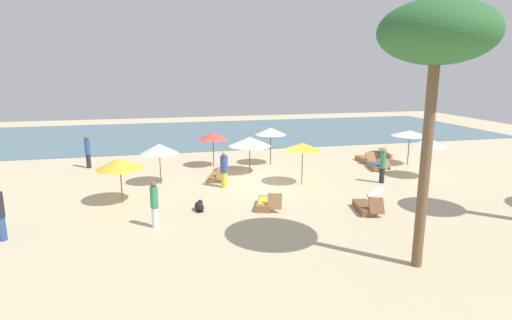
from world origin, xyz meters
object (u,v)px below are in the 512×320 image
Objects in this scene: lounger_3 at (217,177)px; umbrella_2 at (271,131)px; dog at (199,206)px; person_3 at (224,170)px; umbrella_4 at (303,147)px; lounger_4 at (266,203)px; palm_0 at (437,37)px; person_0 at (88,151)px; person_1 at (154,204)px; person_2 at (383,165)px; umbrella_1 at (429,142)px; umbrella_3 at (250,141)px; lounger_5 at (381,154)px; umbrella_6 at (410,133)px; lounger_1 at (376,166)px; surfboard at (376,191)px; umbrella_0 at (213,136)px; lounger_0 at (366,159)px; lounger_2 at (366,208)px; umbrella_7 at (120,164)px; umbrella_5 at (159,149)px.

umbrella_2 is at bearing 37.49° from lounger_3.
person_3 is at bearing 64.10° from dog.
umbrella_4 is 6.22m from dog.
umbrella_4 is 1.20× the size of lounger_4.
umbrella_4 is 10.05m from palm_0.
person_0 reaches higher than person_1.
umbrella_4 is at bearing 170.82° from person_2.
lounger_4 is 0.93× the size of person_0.
person_1 is at bearing -149.25° from umbrella_4.
umbrella_3 is (-8.82, 3.07, -0.12)m from umbrella_1.
umbrella_2 reaches higher than lounger_5.
person_1 is 11.58m from person_2.
person_2 is (11.02, 3.54, 0.02)m from person_1.
umbrella_6 is 1.19× the size of lounger_1.
person_2 is at bearing 19.56° from lounger_4.
person_1 is at bearing -162.19° from person_2.
person_0 is at bearing 159.75° from umbrella_3.
lounger_3 reaches higher than surfboard.
person_1 is 0.98× the size of person_2.
person_2 reaches higher than dog.
umbrella_4 reaches higher than umbrella_0.
umbrella_6 is (7.56, 2.64, -0.02)m from umbrella_4.
umbrella_6 is at bearing 15.06° from lounger_1.
lounger_1 is 0.99× the size of lounger_3.
umbrella_3 is at bearing 53.91° from person_3.
umbrella_1 is at bearing -19.72° from person_0.
umbrella_4 is 4.16m from person_2.
lounger_0 is 9.23m from lounger_2.
umbrella_6 is 9.67m from lounger_2.
lounger_2 is at bearing -127.13° from person_2.
umbrella_2 is 1.28× the size of person_1.
lounger_2 is (-4.29, -8.18, 0.00)m from lounger_0.
umbrella_3 reaches higher than umbrella_7.
lounger_4 is 0.99× the size of lounger_5.
umbrella_6 is (14.35, 1.01, 0.10)m from umbrella_5.
umbrella_0 is at bearing 162.91° from lounger_1.
umbrella_2 is at bearing -177.48° from lounger_5.
umbrella_2 is 8.09m from lounger_4.
lounger_5 is 0.89× the size of surfboard.
lounger_5 is at bearing -3.70° from person_0.
person_1 is (3.75, -10.24, -0.08)m from person_0.
surfboard is (-4.11, -6.87, -0.14)m from lounger_5.
umbrella_1 is 1.11× the size of person_0.
lounger_2 is at bearing -80.32° from umbrella_2.
person_3 is (-8.98, -1.65, 0.69)m from lounger_1.
lounger_0 is (-2.12, 1.15, -1.72)m from umbrella_6.
umbrella_1 is at bearing -71.47° from lounger_0.
palm_0 reaches higher than dog.
umbrella_2 is 1.25× the size of lounger_1.
umbrella_5 is at bearing 124.11° from palm_0.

